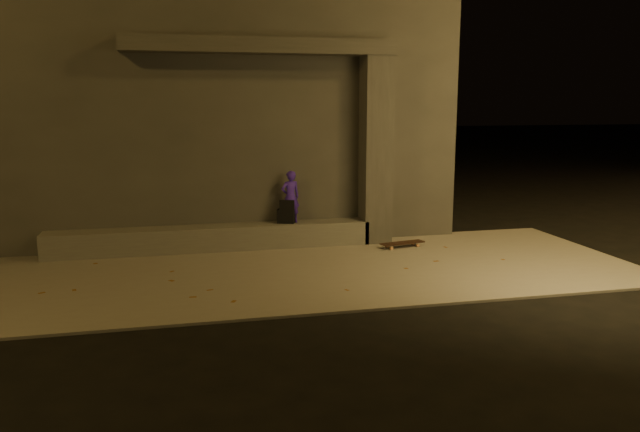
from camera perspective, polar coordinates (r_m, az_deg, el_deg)
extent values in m
plane|color=black|center=(8.60, 1.97, -8.49)|extent=(120.00, 120.00, 0.00)
cube|color=slate|center=(10.45, -0.92, -4.93)|extent=(11.00, 4.40, 0.04)
cube|color=#3A3734|center=(14.39, -8.80, 9.55)|extent=(9.00, 5.00, 5.20)
cube|color=#595551|center=(11.88, -9.83, -1.98)|extent=(6.00, 0.55, 0.45)
cube|color=#3A3734|center=(12.25, 5.12, 5.95)|extent=(0.55, 0.55, 3.60)
cube|color=#3A3734|center=(11.80, -5.37, 15.20)|extent=(5.00, 0.70, 0.28)
imported|color=#351AA9|center=(11.93, -2.72, 1.76)|extent=(0.41, 0.31, 1.00)
cube|color=black|center=(11.97, -3.11, 0.00)|extent=(0.38, 0.31, 0.27)
cube|color=black|center=(11.94, -3.12, 1.07)|extent=(0.28, 0.14, 0.19)
cube|color=black|center=(12.02, 7.54, -2.45)|extent=(0.91, 0.40, 0.02)
cylinder|color=#C07F4D|center=(12.26, 8.49, -2.50)|extent=(0.07, 0.05, 0.06)
cylinder|color=#C07F4D|center=(12.12, 8.93, -2.66)|extent=(0.07, 0.05, 0.06)
cylinder|color=#C07F4D|center=(11.95, 6.12, -2.77)|extent=(0.07, 0.05, 0.06)
cylinder|color=#C07F4D|center=(11.81, 6.55, -2.94)|extent=(0.07, 0.05, 0.06)
cube|color=#99999E|center=(12.18, 8.71, -2.40)|extent=(0.09, 0.19, 0.02)
cube|color=#99999E|center=(11.87, 6.34, -2.68)|extent=(0.09, 0.19, 0.02)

